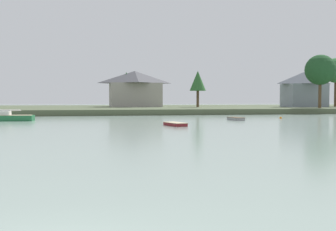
# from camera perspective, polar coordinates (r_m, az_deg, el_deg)

# --- Properties ---
(far_shore_bank) EXTENTS (188.84, 50.62, 1.02)m
(far_shore_bank) POSITION_cam_1_polar(r_m,az_deg,el_deg) (95.04, -11.67, 0.87)
(far_shore_bank) COLOR #4C563D
(far_shore_bank) RESTS_ON ground
(dinghy_maroon) EXTENTS (2.20, 3.65, 0.51)m
(dinghy_maroon) POSITION_cam_1_polar(r_m,az_deg,el_deg) (43.74, 1.01, -1.28)
(dinghy_maroon) COLOR maroon
(dinghy_maroon) RESTS_ON ground
(dinghy_grey) EXTENTS (1.69, 3.19, 0.55)m
(dinghy_grey) POSITION_cam_1_polar(r_m,az_deg,el_deg) (55.74, 9.43, -0.51)
(dinghy_grey) COLOR gray
(dinghy_grey) RESTS_ON ground
(mooring_buoy_orange) EXTENTS (0.37, 0.37, 0.42)m
(mooring_buoy_orange) POSITION_cam_1_polar(r_m,az_deg,el_deg) (62.19, 15.45, -0.34)
(mooring_buoy_orange) COLOR orange
(mooring_buoy_orange) RESTS_ON ground
(shore_tree_far_left) EXTENTS (6.06, 6.06, 10.70)m
(shore_tree_far_left) POSITION_cam_1_polar(r_m,az_deg,el_deg) (87.89, 20.46, 5.96)
(shore_tree_far_left) COLOR brown
(shore_tree_far_left) RESTS_ON far_shore_bank
(shore_tree_inland_c) EXTENTS (5.89, 5.89, 11.53)m
(shore_tree_inland_c) POSITION_cam_1_polar(r_m,az_deg,el_deg) (105.21, 22.40, 5.78)
(shore_tree_inland_c) COLOR brown
(shore_tree_inland_c) RESTS_ON far_shore_bank
(shore_tree_left) EXTENTS (3.77, 3.77, 8.08)m
(shore_tree_left) POSITION_cam_1_polar(r_m,az_deg,el_deg) (95.89, -5.82, 4.63)
(shore_tree_left) COLOR brown
(shore_tree_left) RESTS_ON far_shore_bank
(shore_tree_far_right) EXTENTS (3.61, 3.61, 8.06)m
(shore_tree_far_right) POSITION_cam_1_polar(r_m,az_deg,el_deg) (90.93, 4.18, 4.80)
(shore_tree_far_right) COLOR brown
(shore_tree_far_right) RESTS_ON far_shore_bank
(cottage_hillside) EXTENTS (12.44, 10.48, 8.37)m
(cottage_hillside) POSITION_cam_1_polar(r_m,az_deg,el_deg) (96.27, -4.65, 3.81)
(cottage_hillside) COLOR #9E998E
(cottage_hillside) RESTS_ON far_shore_bank
(cottage_near_water) EXTENTS (9.56, 6.57, 7.96)m
(cottage_near_water) POSITION_cam_1_polar(r_m,az_deg,el_deg) (97.97, 18.45, 3.55)
(cottage_near_water) COLOR gray
(cottage_near_water) RESTS_ON far_shore_bank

